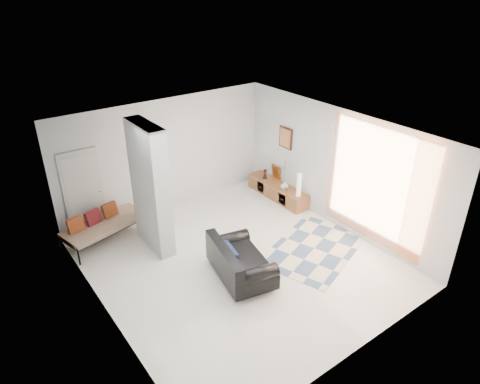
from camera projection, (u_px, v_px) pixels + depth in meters
floor at (239, 262)px, 8.91m from camera, size 6.00×6.00×0.00m
ceiling at (239, 134)px, 7.63m from camera, size 6.00×6.00×0.00m
wall_back at (166, 156)px, 10.41m from camera, size 6.00×0.00×6.00m
wall_front at (363, 284)px, 6.12m from camera, size 6.00×0.00×6.00m
wall_left at (100, 252)px, 6.81m from camera, size 0.00×6.00×6.00m
wall_right at (336, 169)px, 9.72m from camera, size 0.00×6.00×6.00m
partition_column at (150, 188)px, 8.83m from camera, size 0.35×1.20×2.80m
hallway_door at (83, 194)px, 9.45m from camera, size 0.85×0.06×2.04m
curtain at (376, 185)px, 8.84m from camera, size 0.00×2.55×2.55m
wall_art at (286, 138)px, 10.81m from camera, size 0.04×0.45×0.55m
media_console at (277, 191)px, 11.36m from camera, size 0.45×1.98×0.80m
loveseat at (238, 262)px, 8.31m from camera, size 1.21×1.70×0.76m
daybed at (103, 224)px, 9.46m from camera, size 1.97×1.18×0.77m
area_rug at (314, 249)px, 9.33m from camera, size 2.78×2.28×0.01m
cylinder_lamp at (299, 185)px, 10.55m from camera, size 0.11×0.11×0.60m
bronze_figurine at (265, 174)px, 11.52m from camera, size 0.15×0.15×0.27m
vase at (284, 185)px, 10.98m from camera, size 0.22×0.22×0.21m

